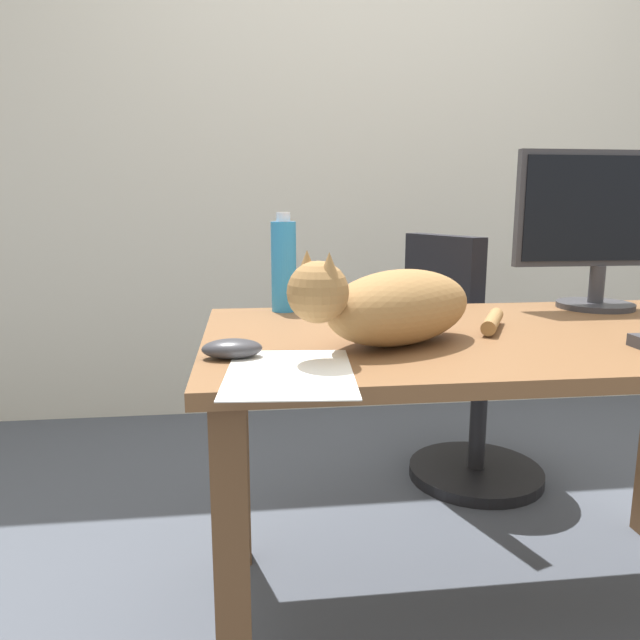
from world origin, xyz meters
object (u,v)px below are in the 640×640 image
monitor (602,224)px  computer_mouse (232,349)px  cat (393,305)px  water_bottle (284,265)px  office_chair (469,381)px

monitor → computer_mouse: size_ratio=4.36×
cat → water_bottle: (-0.19, 0.42, 0.04)m
office_chair → monitor: bearing=-69.9°
office_chair → cat: 1.04m
cat → water_bottle: water_bottle is taller
monitor → cat: 0.76m
office_chair → monitor: size_ratio=1.86×
cat → office_chair: bearing=59.1°
cat → monitor: bearing=29.0°
monitor → computer_mouse: (-0.97, -0.42, -0.21)m
cat → computer_mouse: cat is taller
monitor → water_bottle: monitor is taller
monitor → cat: bearing=-151.0°
monitor → cat: size_ratio=0.90×
water_bottle → monitor: bearing=-3.9°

